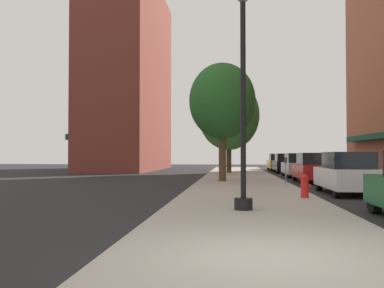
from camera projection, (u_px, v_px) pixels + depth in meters
The scene contains 13 objects.
ground_plane at pixel (314, 183), 23.50m from camera, with size 90.00×90.00×0.00m, color #232326.
sidewalk_slab at pixel (241, 180), 24.87m from camera, with size 4.80×50.00×0.12m, color #A8A399.
building_far_background at pixel (130, 78), 44.05m from camera, with size 6.80×18.00×19.10m.
lamppost at pixel (243, 92), 11.18m from camera, with size 0.48×0.48×5.90m.
fire_hydrant at pixel (305, 186), 14.24m from camera, with size 0.33×0.26×0.79m.
parking_meter_near at pixel (286, 167), 20.50m from camera, with size 0.14×0.09×1.31m.
tree_near at pixel (229, 115), 34.65m from camera, with size 4.96×4.96×7.52m.
tree_mid at pixel (222, 101), 23.48m from camera, with size 3.65×3.65×6.50m.
car_white at pixel (347, 174), 16.75m from camera, with size 1.80×4.30×1.66m.
car_red at pixel (313, 168), 23.77m from camera, with size 1.80×4.30×1.66m.
car_silver at pixel (298, 166), 29.39m from camera, with size 1.80×4.30×1.66m.
car_black at pixel (285, 164), 36.38m from camera, with size 1.80×4.30×1.66m.
car_yellow at pixel (278, 162), 42.40m from camera, with size 1.80×4.30×1.66m.
Camera 1 is at (-0.51, -6.07, 1.55)m, focal length 39.94 mm.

